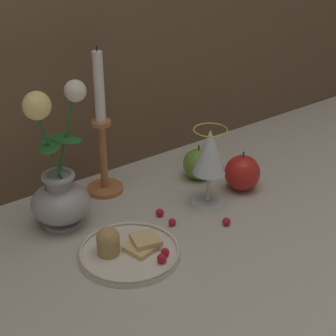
# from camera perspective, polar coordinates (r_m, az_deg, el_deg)

# --- Properties ---
(ground_plane) EXTENTS (2.40, 2.40, 0.00)m
(ground_plane) POSITION_cam_1_polar(r_m,az_deg,el_deg) (1.14, -0.19, -5.38)
(ground_plane) COLOR #B7B2A3
(ground_plane) RESTS_ON ground
(vase) EXTENTS (0.13, 0.12, 0.29)m
(vase) POSITION_cam_1_polar(r_m,az_deg,el_deg) (1.11, -10.98, -2.00)
(vase) COLOR #A3A3A8
(vase) RESTS_ON ground_plane
(plate_with_pastries) EXTENTS (0.19, 0.19, 0.06)m
(plate_with_pastries) POSITION_cam_1_polar(r_m,az_deg,el_deg) (1.04, -4.17, -8.27)
(plate_with_pastries) COLOR silver
(plate_with_pastries) RESTS_ON ground_plane
(wine_glass) EXTENTS (0.07, 0.07, 0.17)m
(wine_glass) POSITION_cam_1_polar(r_m,az_deg,el_deg) (1.16, 4.24, 1.35)
(wine_glass) COLOR silver
(wine_glass) RESTS_ON ground_plane
(candlestick) EXTENTS (0.08, 0.08, 0.33)m
(candlestick) POSITION_cam_1_polar(r_m,az_deg,el_deg) (1.20, -6.70, 2.72)
(candlestick) COLOR #B77042
(candlestick) RESTS_ON ground_plane
(apple_beside_vase) EXTENTS (0.07, 0.07, 0.08)m
(apple_beside_vase) POSITION_cam_1_polar(r_m,az_deg,el_deg) (1.28, 3.11, 0.41)
(apple_beside_vase) COLOR #669938
(apple_beside_vase) RESTS_ON ground_plane
(apple_near_glass) EXTENTS (0.08, 0.08, 0.09)m
(apple_near_glass) POSITION_cam_1_polar(r_m,az_deg,el_deg) (1.25, 7.56, -0.49)
(apple_near_glass) COLOR red
(apple_near_glass) RESTS_ON ground_plane
(berry_near_plate) EXTENTS (0.02, 0.02, 0.02)m
(berry_near_plate) POSITION_cam_1_polar(r_m,az_deg,el_deg) (1.15, -0.95, -4.59)
(berry_near_plate) COLOR #AD192D
(berry_near_plate) RESTS_ON ground_plane
(berry_front_center) EXTENTS (0.02, 0.02, 0.02)m
(berry_front_center) POSITION_cam_1_polar(r_m,az_deg,el_deg) (1.13, 5.96, -5.44)
(berry_front_center) COLOR #AD192D
(berry_front_center) RESTS_ON ground_plane
(berry_by_glass_stem) EXTENTS (0.02, 0.02, 0.02)m
(berry_by_glass_stem) POSITION_cam_1_polar(r_m,az_deg,el_deg) (1.12, 0.27, -5.58)
(berry_by_glass_stem) COLOR #AD192D
(berry_by_glass_stem) RESTS_ON ground_plane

